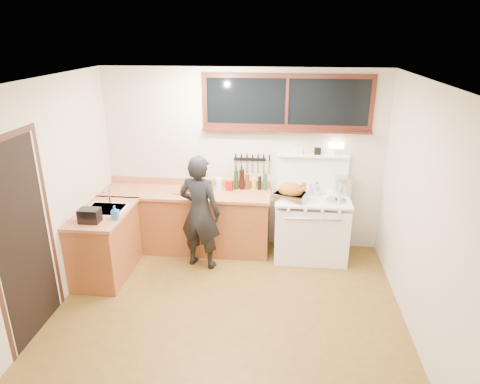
# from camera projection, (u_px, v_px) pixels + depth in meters

# --- Properties ---
(ground_plane) EXTENTS (4.00, 3.50, 0.02)m
(ground_plane) POSITION_uv_depth(u_px,v_px,m) (228.00, 310.00, 5.00)
(ground_plane) COLOR brown
(room_shell) EXTENTS (4.10, 3.60, 2.65)m
(room_shell) POSITION_uv_depth(u_px,v_px,m) (227.00, 176.00, 4.41)
(room_shell) COLOR beige
(room_shell) RESTS_ON ground
(counter_back) EXTENTS (2.44, 0.64, 1.00)m
(counter_back) POSITION_uv_depth(u_px,v_px,m) (187.00, 220.00, 6.26)
(counter_back) COLOR brown
(counter_back) RESTS_ON ground
(counter_left) EXTENTS (0.64, 1.09, 0.90)m
(counter_left) POSITION_uv_depth(u_px,v_px,m) (105.00, 243.00, 5.58)
(counter_left) COLOR brown
(counter_left) RESTS_ON ground
(sink_unit) EXTENTS (0.50, 0.45, 0.37)m
(sink_unit) POSITION_uv_depth(u_px,v_px,m) (106.00, 213.00, 5.51)
(sink_unit) COLOR white
(sink_unit) RESTS_ON counter_left
(vintage_stove) EXTENTS (1.02, 0.74, 1.60)m
(vintage_stove) POSITION_uv_depth(u_px,v_px,m) (311.00, 225.00, 6.05)
(vintage_stove) COLOR white
(vintage_stove) RESTS_ON ground
(back_window) EXTENTS (2.32, 0.13, 0.77)m
(back_window) POSITION_uv_depth(u_px,v_px,m) (287.00, 108.00, 5.81)
(back_window) COLOR black
(back_window) RESTS_ON room_shell
(left_doorway) EXTENTS (0.02, 1.04, 2.17)m
(left_doorway) POSITION_uv_depth(u_px,v_px,m) (24.00, 240.00, 4.29)
(left_doorway) COLOR black
(left_doorway) RESTS_ON ground
(knife_strip) EXTENTS (0.52, 0.03, 0.28)m
(knife_strip) POSITION_uv_depth(u_px,v_px,m) (251.00, 160.00, 6.13)
(knife_strip) COLOR black
(knife_strip) RESTS_ON room_shell
(man) EXTENTS (0.65, 0.51, 1.58)m
(man) POSITION_uv_depth(u_px,v_px,m) (200.00, 212.00, 5.67)
(man) COLOR black
(man) RESTS_ON ground
(soap_bottle) EXTENTS (0.08, 0.08, 0.18)m
(soap_bottle) POSITION_uv_depth(u_px,v_px,m) (115.00, 213.00, 5.17)
(soap_bottle) COLOR blue
(soap_bottle) RESTS_ON counter_left
(toaster) EXTENTS (0.25, 0.17, 0.17)m
(toaster) POSITION_uv_depth(u_px,v_px,m) (90.00, 216.00, 5.10)
(toaster) COLOR black
(toaster) RESTS_ON counter_left
(cutting_board) EXTENTS (0.38, 0.30, 0.13)m
(cutting_board) POSITION_uv_depth(u_px,v_px,m) (187.00, 189.00, 6.06)
(cutting_board) COLOR #AD6845
(cutting_board) RESTS_ON counter_back
(roast_turkey) EXTENTS (0.52, 0.45, 0.25)m
(roast_turkey) POSITION_uv_depth(u_px,v_px,m) (291.00, 193.00, 5.77)
(roast_turkey) COLOR silver
(roast_turkey) RESTS_ON vintage_stove
(stockpot) EXTENTS (0.30, 0.30, 0.25)m
(stockpot) POSITION_uv_depth(u_px,v_px,m) (344.00, 185.00, 5.99)
(stockpot) COLOR silver
(stockpot) RESTS_ON vintage_stove
(saucepan) EXTENTS (0.21, 0.31, 0.13)m
(saucepan) POSITION_uv_depth(u_px,v_px,m) (314.00, 190.00, 5.98)
(saucepan) COLOR silver
(saucepan) RESTS_ON vintage_stove
(pot_lid) EXTENTS (0.34, 0.34, 0.04)m
(pot_lid) POSITION_uv_depth(u_px,v_px,m) (336.00, 200.00, 5.75)
(pot_lid) COLOR silver
(pot_lid) RESTS_ON vintage_stove
(coffee_tin) EXTENTS (0.11, 0.09, 0.14)m
(coffee_tin) POSITION_uv_depth(u_px,v_px,m) (229.00, 186.00, 6.12)
(coffee_tin) COLOR maroon
(coffee_tin) RESTS_ON counter_back
(pitcher) EXTENTS (0.09, 0.09, 0.17)m
(pitcher) POSITION_uv_depth(u_px,v_px,m) (219.00, 184.00, 6.15)
(pitcher) COLOR white
(pitcher) RESTS_ON counter_back
(bottle_cluster) EXTENTS (0.48, 0.07, 0.30)m
(bottle_cluster) POSITION_uv_depth(u_px,v_px,m) (248.00, 181.00, 6.14)
(bottle_cluster) COLOR black
(bottle_cluster) RESTS_ON counter_back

